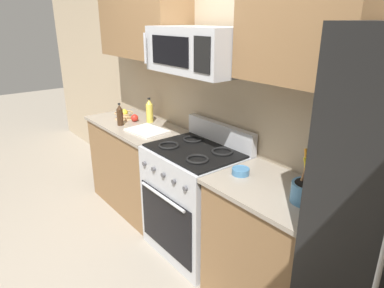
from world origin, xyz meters
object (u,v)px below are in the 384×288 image
object	(u,v)px
apple_loose	(135,118)
cutting_board	(147,131)
bottle_oil	(150,111)
bottle_soy	(120,115)
utensil_crock	(307,191)
prep_bowl	(241,171)
microwave	(198,50)
fruit_basket	(123,115)
range_oven	(195,200)

from	to	relation	value
apple_loose	cutting_board	size ratio (longest dim) A/B	0.21
bottle_oil	bottle_soy	bearing A→B (deg)	-107.38
utensil_crock	prep_bowl	bearing A→B (deg)	-176.60
microwave	prep_bowl	bearing A→B (deg)	-5.73
cutting_board	bottle_soy	bearing A→B (deg)	-163.45
fruit_basket	cutting_board	bearing A→B (deg)	-3.63
microwave	bottle_oil	distance (m)	1.13
apple_loose	utensil_crock	bearing A→B (deg)	-0.87
utensil_crock	fruit_basket	distance (m)	2.20
range_oven	utensil_crock	distance (m)	1.13
apple_loose	fruit_basket	bearing A→B (deg)	-166.71
bottle_oil	microwave	bearing A→B (deg)	-7.43
range_oven	apple_loose	bearing A→B (deg)	178.14
range_oven	microwave	bearing A→B (deg)	90.01
apple_loose	bottle_oil	distance (m)	0.18
bottle_soy	bottle_oil	bearing A→B (deg)	72.62
cutting_board	prep_bowl	xyz separation A→B (m)	(1.18, 0.01, 0.02)
prep_bowl	utensil_crock	bearing A→B (deg)	3.40
range_oven	microwave	distance (m)	1.21
microwave	utensil_crock	size ratio (longest dim) A/B	2.46
range_oven	bottle_oil	xyz separation A→B (m)	(-0.91, 0.14, 0.55)
cutting_board	bottle_oil	distance (m)	0.32
utensil_crock	apple_loose	size ratio (longest dim) A/B	4.28
microwave	apple_loose	size ratio (longest dim) A/B	10.53
range_oven	fruit_basket	world-z (taller)	range_oven
cutting_board	bottle_oil	world-z (taller)	bottle_oil
cutting_board	range_oven	bearing A→B (deg)	3.38
prep_bowl	apple_loose	bearing A→B (deg)	177.77
microwave	utensil_crock	xyz separation A→B (m)	(1.01, -0.02, -0.71)
fruit_basket	prep_bowl	xyz separation A→B (m)	(1.71, -0.02, -0.02)
bottle_soy	prep_bowl	xyz separation A→B (m)	(1.52, 0.11, -0.08)
fruit_basket	bottle_soy	distance (m)	0.24
utensil_crock	cutting_board	xyz separation A→B (m)	(-1.67, -0.04, -0.06)
microwave	bottle_soy	world-z (taller)	microwave
bottle_oil	apple_loose	bearing A→B (deg)	-135.52
bottle_soy	utensil_crock	bearing A→B (deg)	3.99
prep_bowl	cutting_board	bearing A→B (deg)	-179.41
fruit_basket	cutting_board	distance (m)	0.52
fruit_basket	bottle_soy	world-z (taller)	bottle_soy
apple_loose	cutting_board	xyz separation A→B (m)	(0.36, -0.07, -0.03)
utensil_crock	bottle_oil	xyz separation A→B (m)	(-1.92, 0.14, 0.05)
bottle_oil	prep_bowl	size ratio (longest dim) A/B	2.06
fruit_basket	bottle_soy	bearing A→B (deg)	-34.86
utensil_crock	bottle_oil	distance (m)	1.92
fruit_basket	cutting_board	size ratio (longest dim) A/B	0.53
utensil_crock	bottle_oil	world-z (taller)	utensil_crock
microwave	cutting_board	bearing A→B (deg)	-174.43
microwave	fruit_basket	bearing A→B (deg)	-178.48
utensil_crock	prep_bowl	distance (m)	0.49
range_oven	microwave	xyz separation A→B (m)	(-0.00, 0.03, 1.21)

